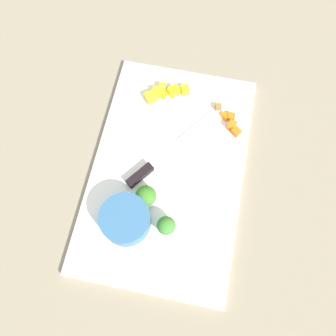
{
  "coord_description": "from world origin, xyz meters",
  "views": [
    {
      "loc": [
        0.23,
        0.05,
        0.67
      ],
      "look_at": [
        0.0,
        0.0,
        0.02
      ],
      "focal_mm": 36.83,
      "sensor_mm": 36.0,
      "label": 1
    }
  ],
  "objects": [
    {
      "name": "ground_plane",
      "position": [
        0.0,
        0.0,
        0.0
      ],
      "size": [
        4.0,
        4.0,
        0.0
      ],
      "primitive_type": "plane",
      "color": "gray"
    },
    {
      "name": "cutting_board",
      "position": [
        0.0,
        0.0,
        0.01
      ],
      "size": [
        0.48,
        0.31,
        0.01
      ],
      "primitive_type": "cube",
      "color": "white",
      "rests_on": "ground_plane"
    },
    {
      "name": "prep_bowl",
      "position": [
        0.12,
        -0.06,
        0.04
      ],
      "size": [
        0.09,
        0.09,
        0.05
      ],
      "primitive_type": "cylinder",
      "color": "#325E88",
      "rests_on": "cutting_board"
    },
    {
      "name": "chef_knife",
      "position": [
        -0.03,
        -0.01,
        0.02
      ],
      "size": [
        0.24,
        0.18,
        0.02
      ],
      "rotation": [
        0.0,
        0.0,
        2.5
      ],
      "color": "silver",
      "rests_on": "cutting_board"
    },
    {
      "name": "carrot_dice_0",
      "position": [
        -0.14,
        0.11,
        0.02
      ],
      "size": [
        0.01,
        0.02,
        0.01
      ],
      "primitive_type": "cube",
      "rotation": [
        0.0,
        0.0,
        3.14
      ],
      "color": "orange",
      "rests_on": "cutting_board"
    },
    {
      "name": "carrot_dice_1",
      "position": [
        -0.12,
        0.11,
        0.02
      ],
      "size": [
        0.02,
        0.02,
        0.02
      ],
      "primitive_type": "cube",
      "rotation": [
        0.0,
        0.0,
        2.96
      ],
      "color": "orange",
      "rests_on": "cutting_board"
    },
    {
      "name": "carrot_dice_2",
      "position": [
        -0.11,
        0.12,
        0.02
      ],
      "size": [
        0.02,
        0.02,
        0.02
      ],
      "primitive_type": "cube",
      "rotation": [
        0.0,
        0.0,
        2.44
      ],
      "color": "orange",
      "rests_on": "cutting_board"
    },
    {
      "name": "carrot_dice_3",
      "position": [
        -0.16,
        0.08,
        0.02
      ],
      "size": [
        0.02,
        0.01,
        0.01
      ],
      "primitive_type": "cube",
      "rotation": [
        0.0,
        0.0,
        1.83
      ],
      "color": "orange",
      "rests_on": "cutting_board"
    },
    {
      "name": "carrot_dice_4",
      "position": [
        -0.14,
        0.1,
        0.02
      ],
      "size": [
        0.02,
        0.02,
        0.01
      ],
      "primitive_type": "cube",
      "rotation": [
        0.0,
        0.0,
        2.5
      ],
      "color": "orange",
      "rests_on": "cutting_board"
    },
    {
      "name": "pepper_dice_0",
      "position": [
        -0.17,
        -0.04,
        0.02
      ],
      "size": [
        0.02,
        0.02,
        0.01
      ],
      "primitive_type": "cube",
      "rotation": [
        0.0,
        0.0,
        1.35
      ],
      "color": "yellow",
      "rests_on": "cutting_board"
    },
    {
      "name": "pepper_dice_1",
      "position": [
        -0.18,
        -0.05,
        0.02
      ],
      "size": [
        0.02,
        0.02,
        0.02
      ],
      "primitive_type": "cube",
      "rotation": [
        0.0,
        0.0,
        1.59
      ],
      "color": "yellow",
      "rests_on": "cutting_board"
    },
    {
      "name": "pepper_dice_2",
      "position": [
        -0.18,
        -0.02,
        0.02
      ],
      "size": [
        0.03,
        0.03,
        0.02
      ],
      "primitive_type": "cube",
      "rotation": [
        0.0,
        0.0,
        0.83
      ],
      "color": "yellow",
      "rests_on": "cutting_board"
    },
    {
      "name": "pepper_dice_3",
      "position": [
        -0.15,
        -0.07,
        0.02
      ],
      "size": [
        0.03,
        0.03,
        0.02
      ],
      "primitive_type": "cube",
      "rotation": [
        0.0,
        0.0,
        0.63
      ],
      "color": "yellow",
      "rests_on": "cutting_board"
    },
    {
      "name": "pepper_dice_4",
      "position": [
        -0.19,
        -0.0,
        0.02
      ],
      "size": [
        0.02,
        0.02,
        0.02
      ],
      "primitive_type": "cube",
      "rotation": [
        0.0,
        0.0,
        2.06
      ],
      "color": "yellow",
      "rests_on": "cutting_board"
    },
    {
      "name": "pepper_dice_5",
      "position": [
        -0.17,
        -0.06,
        0.02
      ],
      "size": [
        0.03,
        0.02,
        0.02
      ],
      "primitive_type": "cube",
      "rotation": [
        0.0,
        0.0,
        0.33
      ],
      "color": "yellow",
      "rests_on": "cutting_board"
    },
    {
      "name": "broccoli_floret_0",
      "position": [
        0.12,
        0.02,
        0.03
      ],
      "size": [
        0.04,
        0.04,
        0.04
      ],
      "color": "#88B15B",
      "rests_on": "cutting_board"
    },
    {
      "name": "broccoli_floret_1",
      "position": [
        0.07,
        -0.03,
        0.03
      ],
      "size": [
        0.04,
        0.04,
        0.04
      ],
      "color": "#98BC56",
      "rests_on": "cutting_board"
    }
  ]
}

